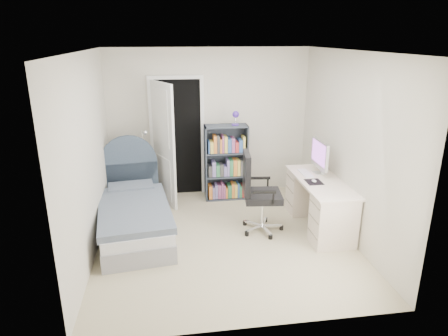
{
  "coord_description": "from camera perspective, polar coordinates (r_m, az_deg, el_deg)",
  "views": [
    {
      "loc": [
        -0.72,
        -4.89,
        2.68
      ],
      "look_at": [
        0.02,
        0.21,
        0.96
      ],
      "focal_mm": 32.0,
      "sensor_mm": 36.0,
      "label": 1
    }
  ],
  "objects": [
    {
      "name": "bookcase",
      "position": [
        6.74,
        0.34,
        0.41
      ],
      "size": [
        0.72,
        0.31,
        1.52
      ],
      "color": "#38404C",
      "rests_on": "ground"
    },
    {
      "name": "office_chair",
      "position": [
        5.6,
        4.63,
        -3.0
      ],
      "size": [
        0.61,
        0.63,
        1.16
      ],
      "color": "silver",
      "rests_on": "ground"
    },
    {
      "name": "room_shell",
      "position": [
        5.14,
        0.09,
        2.32
      ],
      "size": [
        3.5,
        3.7,
        2.6
      ],
      "color": "tan",
      "rests_on": "ground"
    },
    {
      "name": "desk",
      "position": [
        5.94,
        13.4,
        -4.66
      ],
      "size": [
        0.6,
        1.49,
        1.22
      ],
      "color": "#F1DDC9",
      "rests_on": "ground"
    },
    {
      "name": "bed",
      "position": [
        5.84,
        -12.72,
        -6.39
      ],
      "size": [
        1.14,
        2.05,
        1.2
      ],
      "color": "gray",
      "rests_on": "ground"
    },
    {
      "name": "door",
      "position": [
        6.63,
        -7.94,
        3.91
      ],
      "size": [
        0.92,
        0.77,
        2.06
      ],
      "color": "black",
      "rests_on": "ground"
    },
    {
      "name": "nightstand",
      "position": [
        6.92,
        -13.36,
        -1.46
      ],
      "size": [
        0.39,
        0.39,
        0.58
      ],
      "color": "tan",
      "rests_on": "ground"
    },
    {
      "name": "floor_lamp",
      "position": [
        6.63,
        -11.1,
        -0.96
      ],
      "size": [
        0.18,
        0.18,
        1.27
      ],
      "color": "silver",
      "rests_on": "ground"
    }
  ]
}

